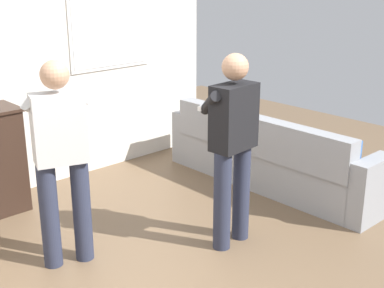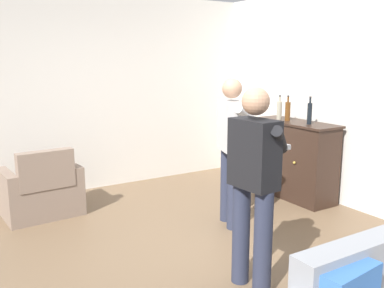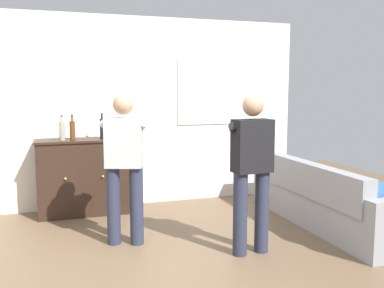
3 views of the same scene
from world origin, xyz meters
The scene contains 10 objects.
ground centered at (0.00, 0.00, 0.00)m, with size 10.40×10.40×0.00m, color brown.
wall_back_with_window centered at (0.04, 2.66, 1.41)m, with size 5.20×0.15×2.80m.
wall_side_left centered at (-2.66, 0.00, 1.40)m, with size 0.12×5.20×2.80m, color silver.
armchair centered at (-1.83, -0.83, 0.29)m, with size 0.70×0.92×0.85m.
sideboard_cabinet centered at (-0.77, 2.30, 0.53)m, with size 1.26×0.49×1.06m.
bottle_wine_green centered at (-0.50, 2.27, 1.20)m, with size 0.06×0.06×0.36m.
bottle_liquor_amber centered at (-1.03, 2.24, 1.19)m, with size 0.07×0.07×0.34m.
bottle_spirits_clear centered at (-0.90, 2.27, 1.19)m, with size 0.07×0.07×0.34m.
person_standing_left centered at (-0.41, 0.96, 0.94)m, with size 0.53×0.52×1.68m.
person_standing_right centered at (0.81, 0.27, 0.94)m, with size 0.56×0.49×1.68m.
Camera 2 is at (3.36, -1.89, 1.90)m, focal length 40.00 mm.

